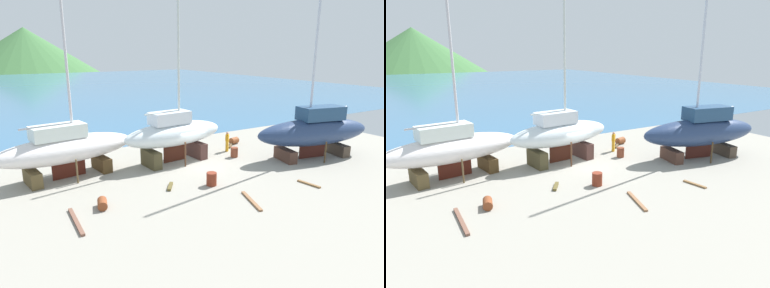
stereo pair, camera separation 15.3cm
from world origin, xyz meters
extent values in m
plane|color=gray|center=(0.00, -2.81, 0.00)|extent=(41.00, 41.00, 0.00)
cube|color=#386891|center=(0.00, 64.49, 0.00)|extent=(134.65, 114.12, 0.01)
cone|color=#3D6D3A|center=(8.46, 174.22, 0.00)|extent=(125.08, 125.08, 39.18)
cube|color=#4E302A|center=(0.97, 1.52, 0.62)|extent=(0.87, 2.08, 1.24)
cube|color=#473F26|center=(-3.21, 1.16, 0.62)|extent=(0.87, 2.08, 1.24)
cylinder|color=#503D2A|center=(-1.24, 2.72, 0.94)|extent=(0.12, 0.12, 1.88)
cylinder|color=brown|center=(-1.00, -0.05, 0.94)|extent=(0.12, 0.12, 1.88)
ellipsoid|color=silver|center=(-1.12, 1.34, 2.24)|extent=(8.56, 3.24, 1.81)
cube|color=#421B10|center=(-1.12, 1.34, 0.70)|extent=(2.01, 0.25, 1.27)
cube|color=white|center=(-1.54, 1.30, 3.51)|extent=(3.13, 1.77, 0.91)
cylinder|color=silver|center=(-0.70, 1.37, 7.89)|extent=(0.17, 0.17, 9.66)
cylinder|color=silver|center=(-2.16, 1.25, 3.96)|extent=(2.93, 0.37, 0.12)
cube|color=#513A1E|center=(-6.53, 2.44, 0.50)|extent=(0.98, 2.18, 1.00)
cube|color=brown|center=(-11.19, 1.79, 0.50)|extent=(0.98, 2.18, 1.00)
cylinder|color=brown|center=(-9.06, 3.55, 0.81)|extent=(0.12, 0.12, 1.62)
cylinder|color=brown|center=(-8.66, 0.68, 0.81)|extent=(0.12, 0.12, 1.62)
ellipsoid|color=white|center=(-8.86, 2.11, 1.98)|extent=(9.68, 3.89, 1.80)
cube|color=#4C1B11|center=(-8.86, 2.11, 0.46)|extent=(2.25, 0.39, 1.26)
cube|color=white|center=(-9.33, 2.05, 3.24)|extent=(3.57, 2.03, 0.90)
cylinder|color=silver|center=(-8.39, 2.18, 9.27)|extent=(0.18, 0.18, 12.95)
cylinder|color=silver|center=(-10.03, 1.95, 3.69)|extent=(3.28, 0.57, 0.12)
cube|color=#4B3127|center=(6.38, -2.90, 0.47)|extent=(1.14, 2.32, 0.94)
cube|color=#44382D|center=(11.28, -3.93, 0.47)|extent=(1.14, 2.32, 0.94)
cylinder|color=#44321D|center=(8.52, -4.91, 0.84)|extent=(0.12, 0.12, 1.68)
cylinder|color=#4C3D27|center=(9.14, -1.92, 0.84)|extent=(0.12, 0.12, 1.68)
ellipsoid|color=navy|center=(8.83, -3.41, 2.11)|extent=(10.36, 4.78, 2.12)
cube|color=#451B14|center=(8.83, -3.41, 0.31)|extent=(2.36, 0.57, 1.48)
cube|color=navy|center=(9.32, -3.51, 3.59)|extent=(3.87, 2.37, 1.06)
cylinder|color=silver|center=(8.34, -3.31, 10.41)|extent=(0.18, 0.18, 14.70)
cylinder|color=silver|center=(10.05, -3.67, 3.96)|extent=(3.45, 0.84, 0.13)
cube|color=orange|center=(4.08, 1.58, 0.46)|extent=(0.39, 0.37, 0.92)
cube|color=orange|center=(4.08, 1.58, 1.20)|extent=(0.49, 0.47, 0.56)
sphere|color=tan|center=(4.08, 1.58, 1.59)|extent=(0.22, 0.22, 0.22)
cylinder|color=brown|center=(3.58, -0.07, 0.40)|extent=(0.78, 0.78, 0.80)
cylinder|color=maroon|center=(-1.45, -4.13, 0.42)|extent=(0.77, 0.77, 0.85)
cylinder|color=brown|center=(6.10, 3.19, 0.30)|extent=(0.94, 0.78, 0.60)
cylinder|color=brown|center=(-8.42, -3.76, 0.26)|extent=(0.75, 1.03, 0.52)
cube|color=brown|center=(-10.07, -4.71, 0.07)|extent=(0.31, 3.13, 0.13)
cube|color=brown|center=(-3.90, -3.11, 0.08)|extent=(0.88, 1.13, 0.15)
cube|color=brown|center=(3.94, -7.32, 0.05)|extent=(0.40, 1.64, 0.10)
cube|color=#8D6241|center=(-0.91, -7.38, 0.05)|extent=(1.00, 2.55, 0.10)
cube|color=brown|center=(5.47, 2.79, 0.09)|extent=(1.55, 1.46, 0.18)
camera|label=1|loc=(-13.26, -21.10, 8.32)|focal=32.30mm
camera|label=2|loc=(-13.13, -21.18, 8.32)|focal=32.30mm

